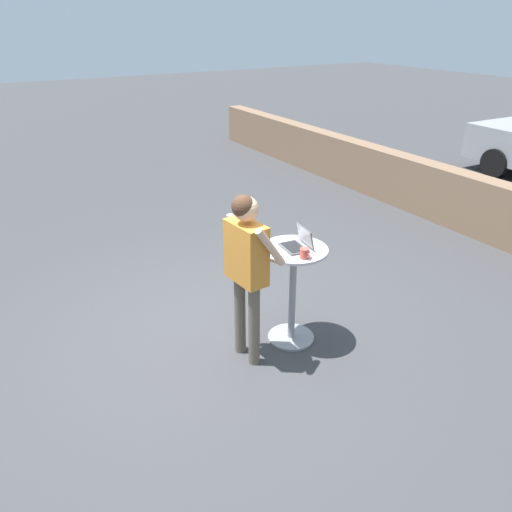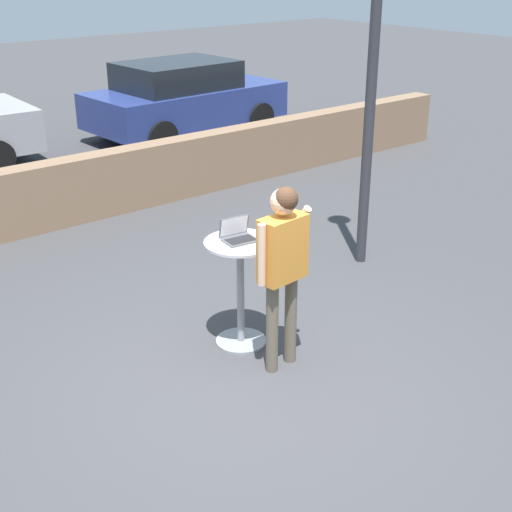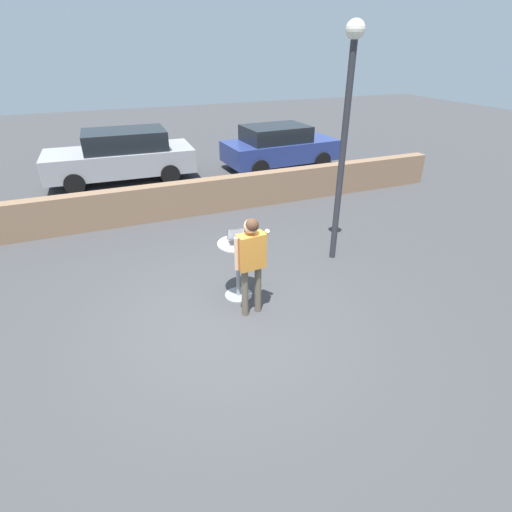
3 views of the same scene
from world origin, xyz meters
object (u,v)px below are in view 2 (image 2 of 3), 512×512
object	(u,v)px
laptop	(238,235)
parked_car_further_down	(184,98)
coffee_mug	(262,232)
standing_person	(283,255)
street_lamp	(376,20)
cafe_table	(241,282)

from	to	relation	value
laptop	parked_car_further_down	size ratio (longest dim) A/B	0.08
coffee_mug	standing_person	distance (m)	0.55
street_lamp	coffee_mug	bearing A→B (deg)	-162.41
coffee_mug	laptop	bearing A→B (deg)	160.72
cafe_table	laptop	bearing A→B (deg)	80.82
cafe_table	street_lamp	size ratio (longest dim) A/B	0.24
standing_person	street_lamp	size ratio (longest dim) A/B	0.39
coffee_mug	cafe_table	bearing A→B (deg)	169.87
coffee_mug	street_lamp	xyz separation A→B (m)	(2.11, 0.67, 1.70)
cafe_table	parked_car_further_down	world-z (taller)	parked_car_further_down
parked_car_further_down	street_lamp	bearing A→B (deg)	-105.67
cafe_table	street_lamp	world-z (taller)	street_lamp
coffee_mug	street_lamp	bearing A→B (deg)	17.59
laptop	standing_person	xyz separation A→B (m)	(0.02, -0.59, -0.00)
cafe_table	coffee_mug	distance (m)	0.51
cafe_table	standing_person	distance (m)	0.71
cafe_table	standing_person	bearing A→B (deg)	-87.09
cafe_table	coffee_mug	bearing A→B (deg)	-10.13
standing_person	cafe_table	bearing A→B (deg)	92.91
laptop	coffee_mug	distance (m)	0.23
laptop	street_lamp	size ratio (longest dim) A/B	0.08
standing_person	street_lamp	world-z (taller)	street_lamp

